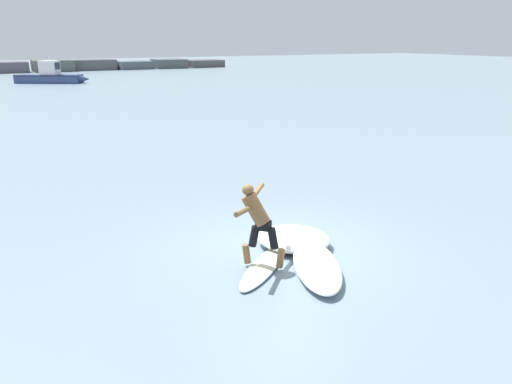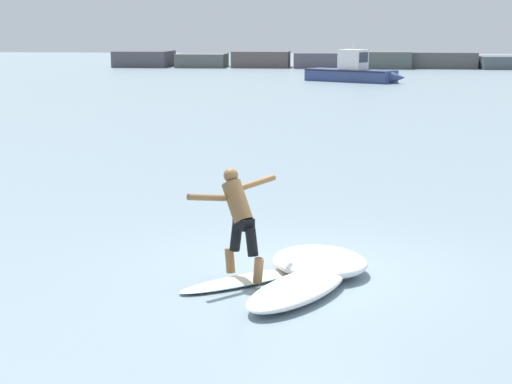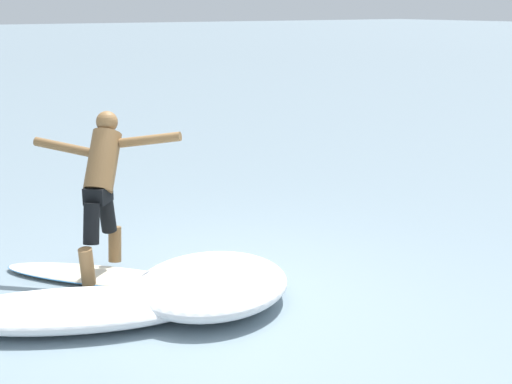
# 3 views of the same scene
# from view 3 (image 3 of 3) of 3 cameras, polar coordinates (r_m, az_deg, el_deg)

# --- Properties ---
(ground_plane) EXTENTS (200.00, 200.00, 0.00)m
(ground_plane) POSITION_cam_3_polar(r_m,az_deg,el_deg) (6.77, -4.05, -7.89)
(ground_plane) COLOR gray
(surfboard) EXTENTS (1.96, 1.78, 0.21)m
(surfboard) POSITION_cam_3_polar(r_m,az_deg,el_deg) (7.14, -11.88, -6.62)
(surfboard) COLOR beige
(surfboard) RESTS_ON ground
(surfer) EXTENTS (1.14, 1.13, 1.54)m
(surfer) POSITION_cam_3_polar(r_m,az_deg,el_deg) (6.98, -12.19, 1.00)
(surfer) COLOR brown
(surfer) RESTS_ON surfboard
(wave_foam_at_tail) EXTENTS (1.97, 2.02, 0.34)m
(wave_foam_at_tail) POSITION_cam_3_polar(r_m,az_deg,el_deg) (6.47, -3.58, -7.38)
(wave_foam_at_tail) COLOR white
(wave_foam_at_tail) RESTS_ON ground
(wave_foam_at_nose) EXTENTS (1.72, 2.40, 0.24)m
(wave_foam_at_nose) POSITION_cam_3_polar(r_m,az_deg,el_deg) (6.25, -14.44, -9.12)
(wave_foam_at_nose) COLOR white
(wave_foam_at_nose) RESTS_ON ground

